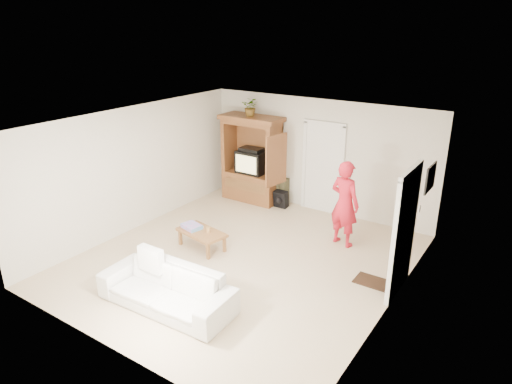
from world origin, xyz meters
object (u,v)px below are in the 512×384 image
Objects in this scene: armoire at (253,165)px; coffee_table at (202,233)px; man at (345,204)px; sofa at (166,288)px.

armoire is 1.98× the size of coffee_table.
coffee_table is at bearing 51.30° from man.
sofa is (-1.40, -3.51, -0.54)m from man.
man is 3.82m from sofa.
man is at bearing 48.48° from coffee_table.
man is 2.84m from coffee_table.
coffee_table is (-0.80, 1.80, -0.00)m from sofa.
sofa is at bearing -72.26° from armoire.
armoire is 1.22× the size of man.
sofa is 1.97m from coffee_table.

